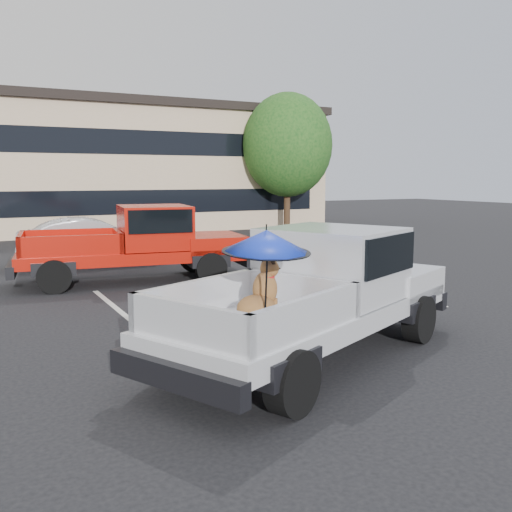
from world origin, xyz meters
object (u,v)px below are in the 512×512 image
at_px(tree_right, 287,145).
at_px(silver_sedan, 91,241).
at_px(tree_back, 175,147).
at_px(silver_pickup, 323,284).
at_px(red_pickup, 148,240).

distance_m(tree_right, silver_sedan, 13.74).
bearing_deg(tree_right, silver_sedan, -147.23).
height_order(tree_right, tree_back, tree_back).
distance_m(tree_back, silver_pickup, 27.01).
bearing_deg(tree_back, tree_right, -69.44).
bearing_deg(red_pickup, tree_back, 76.56).
height_order(tree_right, red_pickup, tree_right).
xyz_separation_m(tree_right, silver_sedan, (-11.17, -7.19, -3.50)).
height_order(tree_right, silver_sedan, tree_right).
relative_size(tree_right, tree_back, 0.95).
bearing_deg(tree_right, red_pickup, -134.29).
relative_size(tree_right, silver_sedan, 1.59).
bearing_deg(silver_sedan, silver_pickup, -167.93).
bearing_deg(tree_right, silver_pickup, -119.17).
distance_m(tree_right, tree_back, 8.55).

